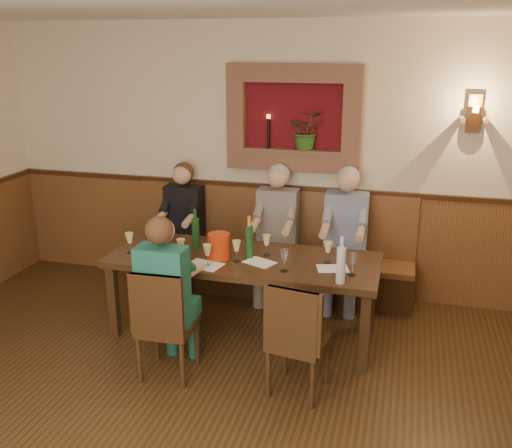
{
  "coord_description": "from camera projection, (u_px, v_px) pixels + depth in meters",
  "views": [
    {
      "loc": [
        1.35,
        -2.71,
        2.57
      ],
      "look_at": [
        0.1,
        1.9,
        1.05
      ],
      "focal_mm": 40.0,
      "sensor_mm": 36.0,
      "label": 1
    }
  ],
  "objects": [
    {
      "name": "room_shell",
      "position": [
        145.0,
        177.0,
        3.03
      ],
      "size": [
        6.04,
        6.04,
        2.82
      ],
      "color": "beige",
      "rests_on": "ground"
    },
    {
      "name": "wainscoting",
      "position": [
        158.0,
        388.0,
        3.43
      ],
      "size": [
        6.02,
        6.02,
        1.15
      ],
      "color": "brown",
      "rests_on": "ground"
    },
    {
      "name": "wall_niche",
      "position": [
        297.0,
        123.0,
        5.71
      ],
      "size": [
        1.36,
        0.3,
        1.06
      ],
      "color": "#5D0D13",
      "rests_on": "ground"
    },
    {
      "name": "wall_sconce",
      "position": [
        474.0,
        114.0,
        5.24
      ],
      "size": [
        0.25,
        0.2,
        0.35
      ],
      "color": "brown",
      "rests_on": "ground"
    },
    {
      "name": "dining_table",
      "position": [
        244.0,
        265.0,
        5.1
      ],
      "size": [
        2.4,
        0.9,
        0.75
      ],
      "color": "black",
      "rests_on": "ground"
    },
    {
      "name": "bench",
      "position": [
        269.0,
        263.0,
        6.07
      ],
      "size": [
        3.0,
        0.45,
        1.11
      ],
      "color": "#381E0F",
      "rests_on": "ground"
    },
    {
      "name": "chair_near_left",
      "position": [
        168.0,
        344.0,
        4.55
      ],
      "size": [
        0.43,
        0.43,
        0.94
      ],
      "rotation": [
        0.0,
        0.0,
        0.04
      ],
      "color": "black",
      "rests_on": "ground"
    },
    {
      "name": "chair_near_right",
      "position": [
        297.0,
        360.0,
        4.33
      ],
      "size": [
        0.47,
        0.47,
        0.92
      ],
      "rotation": [
        0.0,
        0.0,
        -0.16
      ],
      "color": "black",
      "rests_on": "ground"
    },
    {
      "name": "person_bench_left",
      "position": [
        182.0,
        238.0,
        6.14
      ],
      "size": [
        0.4,
        0.49,
        1.37
      ],
      "color": "black",
      "rests_on": "ground"
    },
    {
      "name": "person_bench_mid",
      "position": [
        276.0,
        245.0,
        5.88
      ],
      "size": [
        0.42,
        0.51,
        1.41
      ],
      "color": "#615A59",
      "rests_on": "ground"
    },
    {
      "name": "person_bench_right",
      "position": [
        344.0,
        250.0,
        5.7
      ],
      "size": [
        0.42,
        0.51,
        1.42
      ],
      "color": "navy",
      "rests_on": "ground"
    },
    {
      "name": "person_chair_front",
      "position": [
        169.0,
        309.0,
        4.52
      ],
      "size": [
        0.39,
        0.48,
        1.35
      ],
      "color": "#164A4F",
      "rests_on": "ground"
    },
    {
      "name": "spittoon_bucket",
      "position": [
        219.0,
        246.0,
        5.01
      ],
      "size": [
        0.25,
        0.25,
        0.23
      ],
      "primitive_type": "cylinder",
      "rotation": [
        0.0,
        0.0,
        0.32
      ],
      "color": "red",
      "rests_on": "dining_table"
    },
    {
      "name": "wine_bottle_green_a",
      "position": [
        249.0,
        241.0,
        5.01
      ],
      "size": [
        0.07,
        0.07,
        0.38
      ],
      "rotation": [
        0.0,
        0.0,
        -0.09
      ],
      "color": "#19471E",
      "rests_on": "dining_table"
    },
    {
      "name": "wine_bottle_green_b",
      "position": [
        196.0,
        233.0,
        5.24
      ],
      "size": [
        0.08,
        0.08,
        0.38
      ],
      "rotation": [
        0.0,
        0.0,
        0.13
      ],
      "color": "#19471E",
      "rests_on": "dining_table"
    },
    {
      "name": "water_bottle",
      "position": [
        341.0,
        264.0,
        4.48
      ],
      "size": [
        0.09,
        0.09,
        0.39
      ],
      "rotation": [
        0.0,
        0.0,
        0.35
      ],
      "color": "silver",
      "rests_on": "dining_table"
    },
    {
      "name": "tasting_sheet_a",
      "position": [
        154.0,
        251.0,
        5.22
      ],
      "size": [
        0.27,
        0.21,
        0.0
      ],
      "primitive_type": "cube",
      "rotation": [
        0.0,
        0.0,
        0.15
      ],
      "color": "white",
      "rests_on": "dining_table"
    },
    {
      "name": "tasting_sheet_b",
      "position": [
        260.0,
        262.0,
        4.95
      ],
      "size": [
        0.31,
        0.27,
        0.0
      ],
      "primitive_type": "cube",
      "rotation": [
        0.0,
        0.0,
        -0.42
      ],
      "color": "white",
      "rests_on": "dining_table"
    },
    {
      "name": "tasting_sheet_c",
      "position": [
        333.0,
        268.0,
        4.81
      ],
      "size": [
        0.3,
        0.25,
        0.0
      ],
      "primitive_type": "cube",
      "rotation": [
        0.0,
        0.0,
        0.29
      ],
      "color": "white",
      "rests_on": "dining_table"
    },
    {
      "name": "tasting_sheet_d",
      "position": [
        205.0,
        265.0,
        4.89
      ],
      "size": [
        0.34,
        0.27,
        0.0
      ],
      "primitive_type": "cube",
      "rotation": [
        0.0,
        0.0,
        -0.21
      ],
      "color": "white",
      "rests_on": "dining_table"
    },
    {
      "name": "wine_glass_0",
      "position": [
        237.0,
        251.0,
        4.95
      ],
      "size": [
        0.08,
        0.08,
        0.19
      ],
      "primitive_type": null,
      "color": "#DDD084",
      "rests_on": "dining_table"
    },
    {
      "name": "wine_glass_1",
      "position": [
        181.0,
        249.0,
        4.98
      ],
      "size": [
        0.08,
        0.08,
        0.19
      ],
      "primitive_type": null,
      "color": "#DDD084",
      "rests_on": "dining_table"
    },
    {
      "name": "wine_glass_2",
      "position": [
        217.0,
        241.0,
        5.18
      ],
      "size": [
        0.08,
        0.08,
        0.19
      ],
      "primitive_type": null,
      "color": "white",
      "rests_on": "dining_table"
    },
    {
      "name": "wine_glass_3",
      "position": [
        284.0,
        261.0,
        4.73
      ],
      "size": [
        0.08,
        0.08,
        0.19
      ],
      "primitive_type": null,
      "color": "white",
      "rests_on": "dining_table"
    },
    {
      "name": "wine_glass_4",
      "position": [
        167.0,
        235.0,
        5.35
      ],
      "size": [
        0.08,
        0.08,
        0.19
      ],
      "primitive_type": null,
      "color": "white",
      "rests_on": "dining_table"
    },
    {
      "name": "wine_glass_5",
      "position": [
        207.0,
        255.0,
        4.85
      ],
      "size": [
        0.08,
        0.08,
        0.19
      ],
      "primitive_type": null,
      "color": "#DDD084",
      "rests_on": "dining_table"
    },
    {
      "name": "wine_glass_6",
      "position": [
        353.0,
        264.0,
        4.65
      ],
      "size": [
        0.08,
        0.08,
        0.19
      ],
      "primitive_type": null,
      "color": "white",
      "rests_on": "dining_table"
    },
    {
      "name": "wine_glass_7",
      "position": [
        130.0,
        243.0,
        5.14
      ],
      "size": [
        0.08,
        0.08,
        0.19
      ],
      "primitive_type": null,
      "color": "#DDD084",
      "rests_on": "dining_table"
    },
    {
      "name": "wine_glass_8",
      "position": [
        267.0,
        245.0,
        5.09
      ],
      "size": [
        0.08,
        0.08,
        0.19
      ],
      "primitive_type": null,
      "color": "#DDD084",
      "rests_on": "dining_table"
    },
    {
      "name": "wine_glass_9",
      "position": [
        328.0,
        252.0,
        4.91
      ],
      "size": [
        0.08,
        0.08,
        0.19
      ],
      "primitive_type": null,
      "color": "#DDD084",
      "rests_on": "dining_table"
    }
  ]
}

